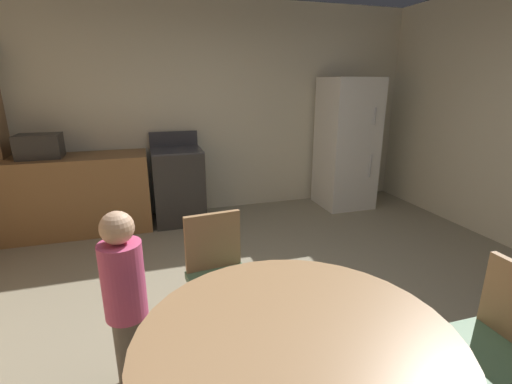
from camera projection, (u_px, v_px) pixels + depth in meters
The scene contains 10 objects.
ground_plane at pixel (282, 337), 2.50m from camera, with size 14.00×14.00×0.00m, color gray.
wall_back at pixel (206, 110), 4.72m from camera, with size 6.01×0.12×2.70m, color beige.
kitchen_counter at pixel (63, 196), 4.12m from camera, with size 1.91×0.60×0.90m, color olive.
oven_range at pixel (178, 185), 4.49m from camera, with size 0.60×0.60×1.10m.
refrigerator at pixel (346, 144), 4.97m from camera, with size 0.68×0.68×1.76m.
microwave at pixel (39, 146), 3.91m from camera, with size 0.44×0.32×0.26m, color #2D2B28.
dining_table at pixel (296, 370), 1.42m from camera, with size 1.27×1.27×0.76m.
chair_east at pixel (495, 341), 1.74m from camera, with size 0.40×0.40×0.87m.
chair_north at pixel (219, 272), 2.37m from camera, with size 0.44×0.44×0.87m.
person_child at pixel (126, 302), 1.91m from camera, with size 0.31×0.31×1.09m.
Camera 1 is at (-0.79, -1.95, 1.70)m, focal length 25.25 mm.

